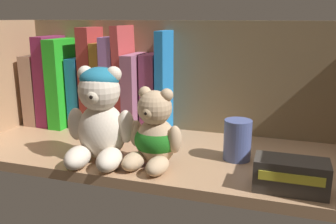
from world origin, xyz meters
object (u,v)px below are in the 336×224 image
object	(u,v)px
book_6	(117,83)
teddy_bear_larger	(100,117)
book_4	(93,78)
book_5	(105,85)
book_9	(153,93)
book_8	(139,92)
book_7	(128,79)
small_product_box	(291,175)
book_1	(55,80)
book_0	(44,88)
book_3	(82,91)
pillar_candle	(237,141)
teddy_bear_smaller	(155,135)
book_10	(165,83)
book_2	(68,82)

from	to	relation	value
book_6	teddy_bear_larger	world-z (taller)	book_6
book_4	book_5	size ratio (longest dim) A/B	1.17
book_9	book_8	bearing A→B (deg)	180.00
book_7	small_product_box	xyz separation A→B (cm)	(37.89, -22.91, -9.80)
book_7	book_4	bearing A→B (deg)	180.00
book_1	book_6	xyz separation A→B (cm)	(17.32, 0.00, 0.07)
book_0	teddy_bear_larger	xyz separation A→B (cm)	(27.49, -20.53, -0.20)
book_3	pillar_candle	world-z (taller)	book_3
book_3	teddy_bear_smaller	world-z (taller)	book_3
book_5	teddy_bear_smaller	distance (cm)	28.50
book_5	book_8	world-z (taller)	book_5
book_0	book_8	bearing A→B (deg)	0.00
book_9	small_product_box	distance (cm)	39.54
book_0	teddy_bear_smaller	bearing A→B (deg)	-27.32
book_1	book_3	world-z (taller)	book_1
book_7	pillar_candle	world-z (taller)	book_7
teddy_bear_smaller	book_4	bearing A→B (deg)	139.77
book_9	teddy_bear_larger	xyz separation A→B (cm)	(-2.98, -20.53, -0.72)
book_7	teddy_bear_larger	bearing A→B (deg)	-80.66
book_1	book_3	distance (cm)	7.90
pillar_candle	book_4	bearing A→B (deg)	161.33
book_1	book_6	distance (cm)	17.32
book_8	book_7	bearing A→B (deg)	180.00
book_3	book_6	world-z (taller)	book_6
book_10	teddy_bear_larger	size ratio (longest dim) A/B	1.32
book_10	small_product_box	bearing A→B (deg)	-38.90
book_7	book_5	bearing A→B (deg)	180.00
book_9	teddy_bear_smaller	bearing A→B (deg)	-68.86
book_4	book_5	xyz separation A→B (cm)	(3.16, 0.00, -1.75)
book_10	book_3	bearing A→B (deg)	180.00
book_8	book_9	distance (cm)	3.57
book_5	book_7	size ratio (longest dim) A/B	0.84
book_0	book_4	world-z (taller)	book_4
book_7	pillar_candle	size ratio (longest dim) A/B	3.17
book_9	book_10	xyz separation A→B (cm)	(3.14, 0.00, 2.61)
book_2	book_8	world-z (taller)	book_2
book_0	book_7	world-z (taller)	book_7
book_5	book_10	distance (cm)	15.69
teddy_bear_larger	small_product_box	size ratio (longest dim) A/B	1.59
book_6	teddy_bear_larger	bearing A→B (deg)	-72.82
small_product_box	book_5	bearing A→B (deg)	152.51
teddy_bear_smaller	book_3	bearing A→B (deg)	143.72
book_4	book_0	bearing A→B (deg)	180.00
teddy_bear_smaller	book_2	bearing A→B (deg)	147.17
book_1	book_9	xyz separation A→B (cm)	(26.65, 0.00, -1.80)
pillar_candle	book_9	bearing A→B (deg)	149.83
teddy_bear_larger	pillar_candle	size ratio (longest dim) A/B	2.30
teddy_bear_smaller	book_8	bearing A→B (deg)	119.60
book_7	book_6	bearing A→B (deg)	180.00
book_0	book_9	distance (cm)	30.47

